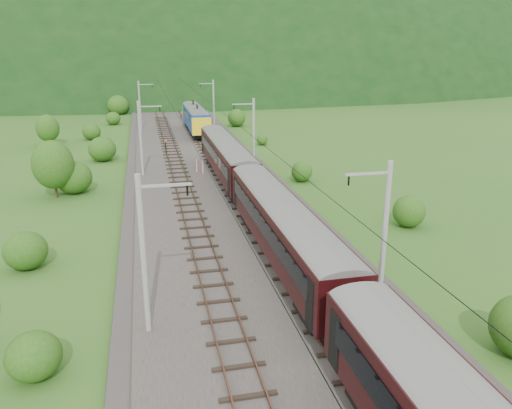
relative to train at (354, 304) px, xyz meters
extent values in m
plane|color=#29561B|center=(-2.40, 4.98, -3.38)|extent=(600.00, 600.00, 0.00)
cube|color=#38332D|center=(-2.40, 14.98, -3.23)|extent=(14.00, 220.00, 0.30)
cube|color=brown|center=(-5.52, 14.98, -2.89)|extent=(0.08, 220.00, 0.15)
cube|color=brown|center=(-4.08, 14.98, -2.89)|extent=(0.08, 220.00, 0.15)
cube|color=black|center=(-4.80, 14.98, -3.02)|extent=(2.40, 220.00, 0.12)
cube|color=brown|center=(-0.72, 14.98, -2.89)|extent=(0.08, 220.00, 0.15)
cube|color=brown|center=(0.72, 14.98, -2.89)|extent=(0.08, 220.00, 0.15)
cube|color=black|center=(0.00, 14.98, -3.02)|extent=(2.40, 220.00, 0.12)
cylinder|color=gray|center=(-8.60, 4.98, 0.92)|extent=(0.28, 0.28, 8.00)
cube|color=gray|center=(-7.40, 4.98, 4.32)|extent=(2.40, 0.12, 0.12)
cylinder|color=black|center=(-6.40, 4.98, 4.02)|extent=(0.10, 0.10, 0.50)
cylinder|color=gray|center=(-8.60, 36.98, 0.92)|extent=(0.28, 0.28, 8.00)
cube|color=gray|center=(-7.40, 36.98, 4.32)|extent=(2.40, 0.12, 0.12)
cylinder|color=black|center=(-6.40, 36.98, 4.02)|extent=(0.10, 0.10, 0.50)
cylinder|color=gray|center=(-8.60, 68.98, 0.92)|extent=(0.28, 0.28, 8.00)
cube|color=gray|center=(-7.40, 68.98, 4.32)|extent=(2.40, 0.12, 0.12)
cylinder|color=black|center=(-6.40, 68.98, 4.02)|extent=(0.10, 0.10, 0.50)
cylinder|color=gray|center=(-8.60, 100.98, 0.92)|extent=(0.28, 0.28, 8.00)
cube|color=gray|center=(-7.40, 100.98, 4.32)|extent=(2.40, 0.12, 0.12)
cylinder|color=black|center=(-6.40, 100.98, 4.02)|extent=(0.10, 0.10, 0.50)
cylinder|color=gray|center=(-8.60, 132.98, 0.92)|extent=(0.28, 0.28, 8.00)
cube|color=gray|center=(-7.40, 132.98, 4.32)|extent=(2.40, 0.12, 0.12)
cylinder|color=black|center=(-6.40, 132.98, 4.02)|extent=(0.10, 0.10, 0.50)
cylinder|color=gray|center=(3.80, 4.98, 0.92)|extent=(0.28, 0.28, 8.00)
cube|color=gray|center=(2.60, 4.98, 4.32)|extent=(2.40, 0.12, 0.12)
cylinder|color=black|center=(1.60, 4.98, 4.02)|extent=(0.10, 0.10, 0.50)
cylinder|color=gray|center=(3.80, 36.98, 0.92)|extent=(0.28, 0.28, 8.00)
cube|color=gray|center=(2.60, 36.98, 4.32)|extent=(2.40, 0.12, 0.12)
cylinder|color=black|center=(1.60, 36.98, 4.02)|extent=(0.10, 0.10, 0.50)
cylinder|color=gray|center=(3.80, 68.98, 0.92)|extent=(0.28, 0.28, 8.00)
cube|color=gray|center=(2.60, 68.98, 4.32)|extent=(2.40, 0.12, 0.12)
cylinder|color=black|center=(1.60, 68.98, 4.02)|extent=(0.10, 0.10, 0.50)
cylinder|color=gray|center=(3.80, 100.98, 0.92)|extent=(0.28, 0.28, 8.00)
cube|color=gray|center=(2.60, 100.98, 4.32)|extent=(2.40, 0.12, 0.12)
cylinder|color=black|center=(1.60, 100.98, 4.02)|extent=(0.10, 0.10, 0.50)
cylinder|color=gray|center=(3.80, 132.98, 0.92)|extent=(0.28, 0.28, 8.00)
cube|color=gray|center=(2.60, 132.98, 4.32)|extent=(2.40, 0.12, 0.12)
cylinder|color=black|center=(1.60, 132.98, 4.02)|extent=(0.10, 0.10, 0.50)
cylinder|color=black|center=(-4.80, 14.98, 3.72)|extent=(0.03, 198.00, 0.03)
cylinder|color=black|center=(0.00, 14.98, 3.72)|extent=(0.03, 198.00, 0.03)
ellipsoid|color=black|center=(-2.40, 264.98, -3.38)|extent=(504.00, 360.00, 244.00)
cube|color=black|center=(0.00, -3.41, -2.39)|extent=(2.08, 3.03, 0.85)
cube|color=black|center=(0.00, 11.11, -0.54)|extent=(2.75, 20.83, 2.84)
cylinder|color=slate|center=(0.00, 11.11, 0.74)|extent=(2.75, 20.72, 2.75)
cube|color=black|center=(-1.39, 11.11, -0.20)|extent=(0.05, 18.33, 1.09)
cube|color=black|center=(1.39, 11.11, -0.20)|extent=(0.05, 18.33, 1.09)
cube|color=black|center=(0.00, 3.82, -2.39)|extent=(2.08, 3.03, 0.85)
cube|color=black|center=(0.00, 18.40, -2.39)|extent=(2.08, 3.03, 0.85)
cube|color=black|center=(0.00, 32.91, -0.54)|extent=(2.75, 20.83, 2.84)
cylinder|color=slate|center=(0.00, 32.91, 0.74)|extent=(2.75, 20.72, 2.75)
cube|color=black|center=(-1.39, 32.91, -0.20)|extent=(0.05, 18.33, 1.09)
cube|color=black|center=(1.39, 32.91, -0.20)|extent=(0.05, 18.33, 1.09)
cube|color=black|center=(0.00, 25.62, -2.39)|extent=(2.08, 3.03, 0.85)
cube|color=black|center=(0.00, 40.20, -2.39)|extent=(2.08, 3.03, 0.85)
cube|color=#1443A0|center=(0.00, 63.24, -0.54)|extent=(2.75, 17.04, 2.84)
cylinder|color=slate|center=(0.00, 63.24, 0.74)|extent=(2.75, 16.96, 2.75)
cube|color=black|center=(-1.39, 63.24, -0.20)|extent=(0.05, 15.00, 1.09)
cube|color=black|center=(1.39, 63.24, -0.20)|extent=(0.05, 15.00, 1.09)
cube|color=black|center=(0.00, 57.28, -2.39)|extent=(2.08, 3.03, 0.85)
cube|color=black|center=(0.00, 69.21, -2.39)|extent=(2.08, 3.03, 0.85)
cube|color=yellow|center=(0.00, 71.56, -0.73)|extent=(2.80, 0.50, 2.56)
cube|color=yellow|center=(0.00, 54.92, -0.73)|extent=(2.80, 0.50, 2.56)
cube|color=black|center=(0.00, 66.24, 1.40)|extent=(0.08, 1.60, 0.85)
cylinder|color=red|center=(-2.70, 37.13, -2.34)|extent=(0.16, 0.16, 1.49)
cylinder|color=red|center=(-2.13, 36.27, -2.32)|extent=(0.16, 0.16, 1.51)
cylinder|color=black|center=(-5.56, 47.68, -2.23)|extent=(0.12, 0.12, 1.71)
sphere|color=red|center=(-5.56, 47.68, -1.33)|extent=(0.21, 0.21, 0.21)
ellipsoid|color=#1F5015|center=(-13.45, 2.68, -2.31)|extent=(2.38, 2.38, 2.14)
ellipsoid|color=#1F5015|center=(-16.14, 14.74, -2.13)|extent=(2.77, 2.77, 2.49)
ellipsoid|color=#1F5015|center=(-15.19, 32.30, -1.78)|extent=(3.55, 3.55, 3.20)
ellipsoid|color=#1F5015|center=(-13.43, 46.50, -1.85)|extent=(3.41, 3.41, 3.07)
ellipsoid|color=#1F5015|center=(-16.08, 62.40, -2.14)|extent=(2.76, 2.76, 2.49)
ellipsoid|color=#1F5015|center=(-13.54, 77.36, -2.20)|extent=(2.62, 2.62, 2.36)
ellipsoid|color=#1F5015|center=(-13.16, 92.01, -1.39)|extent=(4.43, 4.43, 3.99)
cylinder|color=black|center=(-16.73, 31.21, -1.89)|extent=(0.24, 0.24, 2.98)
ellipsoid|color=#1F5015|center=(-16.73, 31.21, -0.19)|extent=(3.83, 3.83, 4.59)
cylinder|color=black|center=(-21.51, 57.89, -2.13)|extent=(0.24, 0.24, 2.49)
ellipsoid|color=#1F5015|center=(-21.51, 57.89, -0.71)|extent=(3.21, 3.21, 3.85)
ellipsoid|color=#1F5015|center=(11.91, 16.48, -2.22)|extent=(2.57, 2.57, 2.32)
ellipsoid|color=#1F5015|center=(7.84, 31.60, -2.38)|extent=(2.22, 2.22, 2.00)
ellipsoid|color=#1F5015|center=(8.46, 52.43, -2.66)|extent=(1.61, 1.61, 1.45)
ellipsoid|color=#1F5015|center=(8.07, 70.56, -1.99)|extent=(3.10, 3.10, 2.79)
camera|label=1|loc=(-8.17, -17.40, 10.41)|focal=35.00mm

